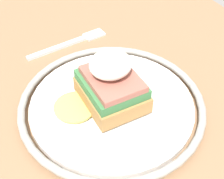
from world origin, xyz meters
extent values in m
cube|color=#846042|center=(0.00, 0.00, 0.72)|extent=(0.83, 0.66, 0.03)
cylinder|color=#846042|center=(-0.36, 0.27, 0.35)|extent=(0.06, 0.06, 0.71)
cylinder|color=white|center=(-0.03, 0.00, 0.74)|extent=(0.22, 0.22, 0.01)
torus|color=gray|center=(-0.03, 0.00, 0.75)|extent=(0.25, 0.25, 0.01)
cube|color=#9E703D|center=(-0.03, 0.00, 0.76)|extent=(0.09, 0.07, 0.02)
cube|color=#38703D|center=(-0.03, 0.00, 0.78)|extent=(0.08, 0.07, 0.01)
cube|color=#9E5647|center=(-0.03, 0.00, 0.79)|extent=(0.08, 0.06, 0.01)
ellipsoid|color=white|center=(-0.03, 0.00, 0.81)|extent=(0.05, 0.05, 0.03)
cylinder|color=#E5C656|center=(-0.04, -0.05, 0.75)|extent=(0.06, 0.06, 0.00)
cube|color=silver|center=(-0.19, -0.02, 0.74)|extent=(0.02, 0.11, 0.00)
cube|color=silver|center=(-0.20, 0.05, 0.74)|extent=(0.03, 0.04, 0.00)
camera|label=1|loc=(0.23, -0.14, 1.05)|focal=50.00mm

